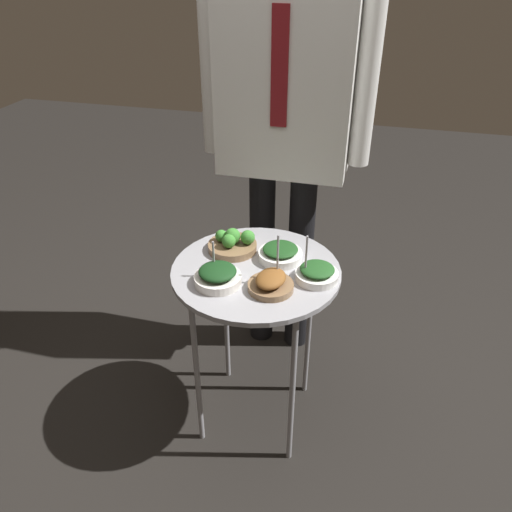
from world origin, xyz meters
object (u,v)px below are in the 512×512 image
at_px(bowl_spinach_near_rim, 280,253).
at_px(waiter_figure, 285,107).
at_px(bowl_spinach_far_rim, 218,276).
at_px(bowl_broccoli_front_left, 233,243).
at_px(bowl_spinach_back_right, 317,273).
at_px(serving_cart, 256,284).
at_px(bowl_roast_mid_left, 271,283).

distance_m(bowl_spinach_near_rim, waiter_figure, 0.56).
relative_size(bowl_spinach_near_rim, bowl_spinach_far_rim, 1.00).
bearing_deg(bowl_broccoli_front_left, waiter_figure, 75.60).
distance_m(bowl_spinach_near_rim, bowl_spinach_back_right, 0.17).
height_order(bowl_spinach_back_right, waiter_figure, waiter_figure).
bearing_deg(bowl_spinach_near_rim, bowl_spinach_far_rim, -130.25).
bearing_deg(serving_cart, bowl_spinach_far_rim, -130.65).
xyz_separation_m(serving_cart, bowl_roast_mid_left, (0.07, -0.10, 0.09)).
bearing_deg(waiter_figure, bowl_broccoli_front_left, -104.40).
distance_m(serving_cart, bowl_spinach_near_rim, 0.14).
height_order(serving_cart, bowl_spinach_back_right, bowl_spinach_back_right).
xyz_separation_m(bowl_roast_mid_left, waiter_figure, (-0.09, 0.58, 0.38)).
xyz_separation_m(bowl_roast_mid_left, bowl_spinach_far_rim, (-0.17, -0.01, 0.00)).
bearing_deg(bowl_spinach_back_right, waiter_figure, 113.95).
distance_m(bowl_spinach_far_rim, bowl_broccoli_front_left, 0.21).
distance_m(serving_cart, bowl_spinach_back_right, 0.22).
xyz_separation_m(serving_cart, bowl_spinach_back_right, (0.21, -0.01, 0.09)).
bearing_deg(bowl_spinach_near_rim, bowl_broccoli_front_left, 174.56).
height_order(bowl_spinach_far_rim, waiter_figure, waiter_figure).
relative_size(serving_cart, waiter_figure, 0.40).
distance_m(bowl_broccoli_front_left, waiter_figure, 0.55).
distance_m(bowl_roast_mid_left, bowl_spinach_far_rim, 0.17).
relative_size(bowl_broccoli_front_left, waiter_figure, 0.10).
bearing_deg(bowl_spinach_back_right, serving_cart, 177.24).
relative_size(bowl_spinach_far_rim, bowl_spinach_back_right, 0.93).
distance_m(serving_cart, bowl_broccoli_front_left, 0.17).
relative_size(bowl_spinach_near_rim, bowl_roast_mid_left, 0.86).
xyz_separation_m(bowl_spinach_near_rim, bowl_broccoli_front_left, (-0.17, 0.02, 0.01)).
relative_size(serving_cart, bowl_spinach_near_rim, 4.65).
relative_size(bowl_spinach_far_rim, waiter_figure, 0.09).
height_order(bowl_spinach_near_rim, waiter_figure, waiter_figure).
xyz_separation_m(bowl_spinach_far_rim, waiter_figure, (0.09, 0.59, 0.38)).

